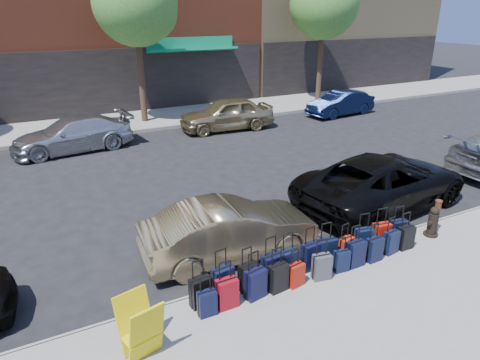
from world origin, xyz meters
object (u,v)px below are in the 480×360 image
tree_center (138,5)px  tree_right (326,6)px  car_near_1 (230,230)px  car_far_2 (227,114)px  bollard (436,216)px  fire_hydrant (433,222)px  suitcase_front_5 (311,256)px  car_far_3 (340,103)px  car_near_2 (383,182)px  car_far_1 (73,134)px  display_rack (141,328)px

tree_center → tree_right: size_ratio=1.00×
car_near_1 → car_far_2: car_far_2 is taller
bollard → tree_center: bearing=101.9°
bollard → fire_hydrant: bearing=-162.4°
car_near_1 → suitcase_front_5: bearing=-137.5°
tree_right → fire_hydrant: bearing=-117.8°
car_near_1 → tree_right: bearing=-40.1°
fire_hydrant → tree_right: bearing=50.3°
fire_hydrant → car_near_1: bearing=148.7°
fire_hydrant → car_far_3: size_ratio=0.20×
car_near_1 → car_near_2: (5.02, 0.41, 0.09)m
tree_center → suitcase_front_5: tree_center is taller
car_far_1 → tree_right: bearing=95.4°
tree_center → car_far_1: size_ratio=1.57×
tree_center → display_rack: (-4.41, -15.00, -4.76)m
car_near_2 → tree_right: bearing=-37.7°
suitcase_front_5 → tree_right: bearing=47.0°
tree_right → car_far_1: 15.37m
tree_center → car_near_2: size_ratio=1.34×
suitcase_front_5 → car_near_2: 4.29m
tree_center → car_far_3: size_ratio=1.89×
car_far_1 → car_far_3: bearing=83.6°
fire_hydrant → car_far_2: size_ratio=0.17×
suitcase_front_5 → car_far_3: 15.20m
tree_center → fire_hydrant: tree_center is taller
tree_right → car_near_1: tree_right is taller
fire_hydrant → car_near_2: car_near_2 is taller
car_far_1 → car_near_2: bearing=30.6°
tree_right → car_far_3: (-0.93, -2.97, -4.78)m
suitcase_front_5 → bollard: suitcase_front_5 is taller
car_far_1 → car_far_2: bearing=84.5°
tree_center → car_near_1: 13.78m
fire_hydrant → car_far_3: car_far_3 is taller
tree_right → car_far_1: tree_right is taller
suitcase_front_5 → car_far_2: 11.98m
car_far_1 → suitcase_front_5: bearing=9.8°
car_far_1 → fire_hydrant: bearing=24.1°
tree_center → car_near_1: size_ratio=1.81×
suitcase_front_5 → fire_hydrant: bearing=-8.1°
car_far_1 → car_far_3: size_ratio=1.20×
fire_hydrant → tree_center: bearing=89.4°
car_near_2 → bollard: bearing=166.4°
display_rack → car_far_2: size_ratio=0.24×
bollard → car_near_2: bearing=83.8°
car_near_1 → car_near_2: 5.04m
suitcase_front_5 → display_rack: (-3.81, -0.73, 0.20)m
suitcase_front_5 → bollard: (3.63, -0.13, 0.15)m
car_near_2 → car_far_1: bearing=29.3°
suitcase_front_5 → car_far_2: size_ratio=0.22×
tree_right → car_near_2: size_ratio=1.34×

